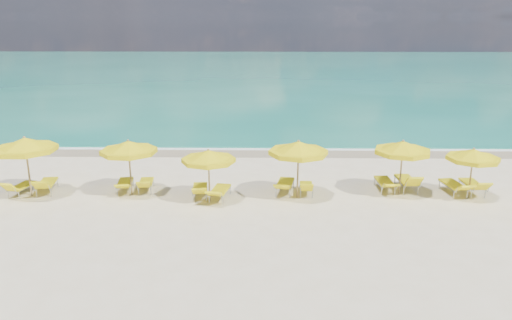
{
  "coord_description": "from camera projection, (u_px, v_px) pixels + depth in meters",
  "views": [
    {
      "loc": [
        0.36,
        -19.4,
        7.21
      ],
      "look_at": [
        0.0,
        1.5,
        1.2
      ],
      "focal_mm": 35.0,
      "sensor_mm": 36.0,
      "label": 1
    }
  ],
  "objects": [
    {
      "name": "lounger_4_right",
      "position": [
        406.0,
        184.0,
        21.55
      ],
      "size": [
        0.74,
        1.98,
        0.96
      ],
      "rotation": [
        0.0,
        0.0,
        0.03
      ],
      "color": "#A5A8AD",
      "rests_on": "ground"
    },
    {
      "name": "lounger_2_right",
      "position": [
        220.0,
        194.0,
        20.4
      ],
      "size": [
        0.93,
        2.0,
        0.75
      ],
      "rotation": [
        0.0,
        0.0,
        -0.17
      ],
      "color": "#A5A8AD",
      "rests_on": "ground"
    },
    {
      "name": "lounger_0_right",
      "position": [
        47.0,
        187.0,
        21.22
      ],
      "size": [
        0.95,
        1.99,
        0.88
      ],
      "rotation": [
        0.0,
        0.0,
        0.17
      ],
      "color": "#A5A8AD",
      "rests_on": "ground"
    },
    {
      "name": "lounger_5_right",
      "position": [
        472.0,
        188.0,
        21.1
      ],
      "size": [
        0.68,
        1.94,
        0.86
      ],
      "rotation": [
        0.0,
        0.0,
        0.02
      ],
      "color": "#A5A8AD",
      "rests_on": "ground"
    },
    {
      "name": "umbrella_2",
      "position": [
        208.0,
        157.0,
        19.76
      ],
      "size": [
        2.29,
        2.29,
        2.2
      ],
      "rotation": [
        0.0,
        0.0,
        0.05
      ],
      "color": "#A08250",
      "rests_on": "ground"
    },
    {
      "name": "lounger_3_left",
      "position": [
        285.0,
        187.0,
        21.19
      ],
      "size": [
        0.99,
        2.08,
        0.77
      ],
      "rotation": [
        0.0,
        0.0,
        -0.18
      ],
      "color": "#A5A8AD",
      "rests_on": "ground"
    },
    {
      "name": "lounger_3_right",
      "position": [
        306.0,
        189.0,
        21.04
      ],
      "size": [
        0.61,
        1.59,
        0.76
      ],
      "rotation": [
        0.0,
        0.0,
        -0.05
      ],
      "color": "#A5A8AD",
      "rests_on": "ground"
    },
    {
      "name": "whitecap_far",
      "position": [
        352.0,
        103.0,
        43.57
      ],
      "size": [
        18.0,
        0.3,
        0.05
      ],
      "primitive_type": "cube",
      "color": "white",
      "rests_on": "ground"
    },
    {
      "name": "umbrella_5",
      "position": [
        473.0,
        155.0,
        20.12
      ],
      "size": [
        2.47,
        2.47,
        2.15
      ],
      "rotation": [
        0.0,
        0.0,
        -0.18
      ],
      "color": "#A08250",
      "rests_on": "ground"
    },
    {
      "name": "umbrella_0",
      "position": [
        25.0,
        145.0,
        20.26
      ],
      "size": [
        3.29,
        3.29,
        2.57
      ],
      "rotation": [
        0.0,
        0.0,
        -0.37
      ],
      "color": "#A08250",
      "rests_on": "ground"
    },
    {
      "name": "lounger_4_left",
      "position": [
        385.0,
        186.0,
        21.44
      ],
      "size": [
        0.69,
        1.97,
        0.71
      ],
      "rotation": [
        0.0,
        0.0,
        0.03
      ],
      "color": "#A5A8AD",
      "rests_on": "ground"
    },
    {
      "name": "lounger_2_left",
      "position": [
        200.0,
        192.0,
        20.65
      ],
      "size": [
        0.77,
        1.87,
        0.78
      ],
      "rotation": [
        0.0,
        0.0,
        0.1
      ],
      "color": "#A5A8AD",
      "rests_on": "ground"
    },
    {
      "name": "umbrella_4",
      "position": [
        403.0,
        148.0,
        20.52
      ],
      "size": [
        2.53,
        2.53,
        2.37
      ],
      "rotation": [
        0.0,
        0.0,
        0.08
      ],
      "color": "#A08250",
      "rests_on": "ground"
    },
    {
      "name": "umbrella_3",
      "position": [
        298.0,
        149.0,
        20.09
      ],
      "size": [
        2.57,
        2.57,
        2.46
      ],
      "rotation": [
        0.0,
        0.0,
        0.06
      ],
      "color": "#A08250",
      "rests_on": "ground"
    },
    {
      "name": "umbrella_1",
      "position": [
        129.0,
        148.0,
        20.52
      ],
      "size": [
        2.94,
        2.94,
        2.38
      ],
      "rotation": [
        0.0,
        0.0,
        0.3
      ],
      "color": "#A08250",
      "rests_on": "ground"
    },
    {
      "name": "foam_line",
      "position": [
        258.0,
        148.0,
        28.52
      ],
      "size": [
        120.0,
        1.2,
        0.03
      ],
      "primitive_type": "cube",
      "color": "white",
      "rests_on": "ground"
    },
    {
      "name": "lounger_1_right",
      "position": [
        146.0,
        186.0,
        21.43
      ],
      "size": [
        0.76,
        1.77,
        0.75
      ],
      "rotation": [
        0.0,
        0.0,
        0.12
      ],
      "color": "#A5A8AD",
      "rests_on": "ground"
    },
    {
      "name": "ocean",
      "position": [
        262.0,
        73.0,
        66.76
      ],
      "size": [
        120.0,
        80.0,
        0.3
      ],
      "primitive_type": "cube",
      "color": "#14725C",
      "rests_on": "ground"
    },
    {
      "name": "lounger_0_left",
      "position": [
        22.0,
        190.0,
        20.99
      ],
      "size": [
        0.86,
        1.72,
        0.81
      ],
      "rotation": [
        0.0,
        0.0,
        -0.19
      ],
      "color": "#A5A8AD",
      "rests_on": "ground"
    },
    {
      "name": "wet_sand_band",
      "position": [
        258.0,
        151.0,
        27.75
      ],
      "size": [
        120.0,
        2.6,
        0.01
      ],
      "primitive_type": "cube",
      "color": "tan",
      "rests_on": "ground"
    },
    {
      "name": "lounger_5_left",
      "position": [
        454.0,
        189.0,
        21.03
      ],
      "size": [
        0.9,
        2.05,
        0.79
      ],
      "rotation": [
        0.0,
        0.0,
        0.14
      ],
      "color": "#A5A8AD",
      "rests_on": "ground"
    },
    {
      "name": "whitecap_near",
      "position": [
        179.0,
        118.0,
        37.07
      ],
      "size": [
        14.0,
        0.36,
        0.05
      ],
      "primitive_type": "cube",
      "color": "white",
      "rests_on": "ground"
    },
    {
      "name": "ground_plane",
      "position": [
        255.0,
        198.0,
        20.64
      ],
      "size": [
        120.0,
        120.0,
        0.0
      ],
      "primitive_type": "plane",
      "color": "beige"
    },
    {
      "name": "lounger_1_left",
      "position": [
        125.0,
        187.0,
        21.35
      ],
      "size": [
        0.87,
        1.93,
        0.7
      ],
      "rotation": [
        0.0,
        0.0,
        0.15
      ],
      "color": "#A5A8AD",
      "rests_on": "ground"
    }
  ]
}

